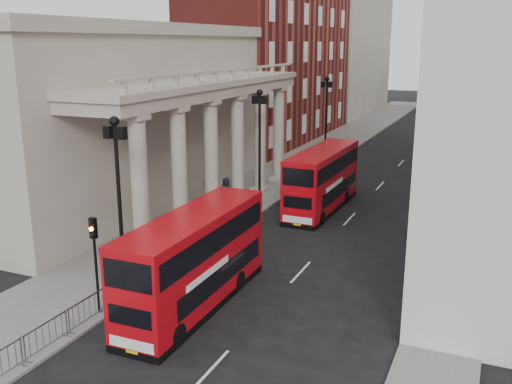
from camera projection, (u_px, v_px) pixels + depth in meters
The scene contains 18 objects.
ground at pixel (78, 338), 22.94m from camera, with size 260.00×260.00×0.00m, color black.
sidewalk_west at pixel (279, 175), 50.68m from camera, with size 6.00×140.00×0.12m, color slate.
sidewalk_east at pixel (476, 194), 44.32m from camera, with size 3.00×140.00×0.12m, color slate.
kerb at pixel (310, 178), 49.54m from camera, with size 0.20×140.00×0.14m, color slate.
portico_building at pixel (124, 121), 41.43m from camera, with size 9.00×28.00×12.00m, color gray.
brick_building at pixel (276, 47), 66.76m from camera, with size 9.00×32.00×22.00m, color maroon.
west_building_far at pixel (346, 52), 95.39m from camera, with size 9.00×30.00×20.00m, color gray.
monument_column at pixel (459, 16), 98.15m from camera, with size 8.00×8.00×54.20m.
lamp_post_south at pixel (119, 195), 25.47m from camera, with size 1.05×0.44×8.32m.
lamp_post_mid at pixel (260, 140), 39.66m from camera, with size 1.05×0.44×8.32m.
lamp_post_north at pixel (326, 115), 53.85m from camera, with size 1.05×0.44×8.32m.
traffic_light at pixel (94, 248), 24.10m from camera, with size 0.28×0.33×4.30m.
crowd_barriers at pixel (105, 299), 24.88m from camera, with size 0.50×18.75×1.10m.
bus_near at pixel (195, 259), 25.21m from camera, with size 2.50×9.93×4.28m.
bus_far at pixel (322, 178), 40.07m from camera, with size 2.59×10.01×4.30m.
pedestrian_a at pixel (179, 212), 36.40m from camera, with size 0.66×0.43×1.80m, color black.
pedestrian_b at pixel (210, 185), 43.10m from camera, with size 0.94×0.73×1.93m, color black.
pedestrian_c at pixel (226, 190), 41.45m from camera, with size 0.94×0.61×1.93m, color black.
Camera 1 is at (14.84, -16.11, 11.51)m, focal length 40.00 mm.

